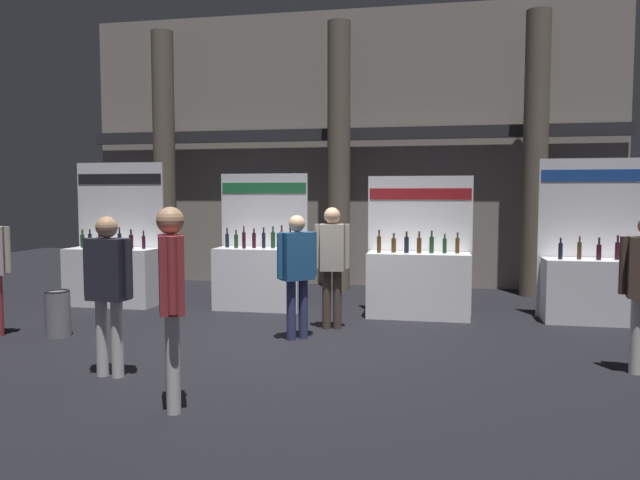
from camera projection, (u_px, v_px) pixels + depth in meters
ground_plane at (282, 342)px, 7.86m from camera, size 24.00×24.00×0.00m
hall_colonnade at (344, 150)px, 12.69m from camera, size 11.13×1.20×5.73m
exhibitor_booth_0 at (113, 270)px, 10.51m from camera, size 1.63×0.70×2.47m
exhibitor_booth_1 at (260, 273)px, 10.16m from camera, size 1.52×0.66×2.27m
exhibitor_booth_2 at (418, 279)px, 9.47m from camera, size 1.65×0.66×2.21m
exhibitor_booth_3 at (606, 283)px, 9.05m from camera, size 1.89×0.66×2.46m
trash_bin at (58, 313)px, 8.18m from camera, size 0.33×0.33×0.63m
visitor_0 at (297, 266)px, 7.97m from camera, size 0.46×0.45×1.64m
visitor_1 at (332, 257)px, 8.59m from camera, size 0.50×0.29×1.73m
visitor_2 at (108, 281)px, 6.32m from camera, size 0.58×0.27×1.69m
visitor_4 at (172, 291)px, 5.30m from camera, size 0.34×0.46×1.81m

